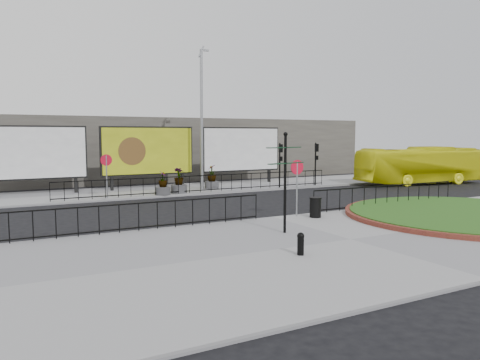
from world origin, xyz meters
TOP-DOWN VIEW (x-y plane):
  - ground at (0.00, 0.00)m, footprint 90.00×90.00m
  - pavement_near at (0.00, -5.00)m, footprint 30.00×10.00m
  - pavement_far at (0.00, 12.00)m, footprint 44.00×6.00m
  - brick_edge at (7.50, -4.00)m, footprint 10.40×10.40m
  - grass_lawn at (7.50, -4.00)m, footprint 10.00×10.00m
  - railing_near_left at (-6.00, -0.30)m, footprint 10.00×0.10m
  - railing_near_right at (6.50, -0.30)m, footprint 9.00×0.10m
  - railing_far at (1.00, 9.30)m, footprint 18.00×0.10m
  - speed_sign_far at (-5.00, 9.40)m, footprint 0.64×0.07m
  - speed_sign_near at (1.00, -0.40)m, footprint 0.64×0.07m
  - billboard_left at (-8.50, 12.97)m, footprint 6.20×0.31m
  - billboard_mid at (-1.50, 12.97)m, footprint 6.20×0.31m
  - billboard_right at (5.50, 12.97)m, footprint 6.20×0.31m
  - lamp_post at (1.51, 11.00)m, footprint 0.74×0.18m
  - signal_pole_a at (6.50, 9.34)m, footprint 0.22×0.26m
  - signal_pole_b at (9.50, 9.34)m, footprint 0.22×0.26m
  - building_backdrop at (0.00, 22.00)m, footprint 40.00×10.00m
  - fingerpost_sign at (-1.39, -3.03)m, footprint 1.71×0.64m
  - bollard at (-2.74, -5.91)m, footprint 0.22×0.22m
  - litter_bin at (1.55, -1.00)m, footprint 0.53×0.53m
  - bus at (17.49, 7.21)m, footprint 10.25×3.95m
  - planter_a at (-1.74, 9.40)m, footprint 0.90×0.90m
  - planter_b at (-0.60, 9.74)m, footprint 0.98×0.98m
  - planter_c at (2.20, 11.00)m, footprint 0.92×0.92m

SIDE VIEW (x-z plane):
  - ground at x=0.00m, z-range 0.00..0.00m
  - pavement_near at x=0.00m, z-range 0.00..0.12m
  - pavement_far at x=0.00m, z-range 0.00..0.12m
  - brick_edge at x=7.50m, z-range 0.12..0.30m
  - grass_lawn at x=7.50m, z-range 0.12..0.34m
  - bollard at x=-2.74m, z-range 0.15..0.83m
  - litter_bin at x=1.55m, z-range 0.12..0.99m
  - planter_a at x=-1.74m, z-range -0.06..1.35m
  - railing_near_left at x=-6.00m, z-range 0.12..1.22m
  - railing_near_right at x=6.50m, z-range 0.12..1.22m
  - railing_far at x=1.00m, z-range 0.12..1.22m
  - planter_b at x=-0.60m, z-range -0.07..1.50m
  - planter_c at x=2.20m, z-range -0.03..1.55m
  - bus at x=17.49m, z-range 0.00..2.78m
  - speed_sign_far at x=-5.00m, z-range 0.68..3.15m
  - speed_sign_near at x=1.00m, z-range 0.68..3.15m
  - signal_pole_a at x=6.50m, z-range 0.60..3.60m
  - signal_pole_b at x=9.50m, z-range 0.60..3.60m
  - fingerpost_sign at x=-1.39m, z-range 0.50..4.15m
  - building_backdrop at x=0.00m, z-range 0.00..5.00m
  - billboard_left at x=-8.50m, z-range 0.55..4.65m
  - billboard_mid at x=-1.50m, z-range 0.55..4.65m
  - billboard_right at x=5.50m, z-range 0.55..4.65m
  - lamp_post at x=1.51m, z-range 0.21..9.44m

